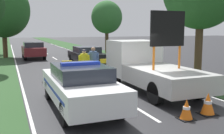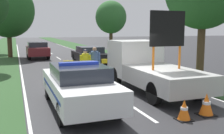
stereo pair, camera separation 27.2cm
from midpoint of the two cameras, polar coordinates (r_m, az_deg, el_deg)
ground_plane at (r=9.72m, az=2.45°, el=-7.67°), size 160.00×160.00×0.00m
lane_markings at (r=22.51m, az=-11.74°, el=1.27°), size 7.00×54.31×0.01m
grass_verge_right at (r=30.10m, az=-3.75°, el=3.16°), size 3.71×120.00×0.03m
police_car at (r=8.93m, az=-7.87°, el=-3.99°), size 1.86×4.97×1.59m
work_truck at (r=11.80m, az=6.91°, el=0.28°), size 2.14×5.83×3.36m
road_barrier at (r=14.25m, az=-5.21°, el=0.91°), size 3.12×0.08×1.03m
police_officer at (r=13.45m, az=-6.66°, el=0.97°), size 0.59×0.37×1.64m
pedestrian_civilian at (r=13.90m, az=-4.67°, el=1.41°), size 0.62×0.40×1.73m
traffic_cone_near_police at (r=8.12m, az=14.97°, el=-8.92°), size 0.45×0.45×0.62m
traffic_cone_centre_front at (r=8.77m, az=19.31°, el=-7.56°), size 0.51×0.51×0.70m
traffic_cone_near_truck at (r=15.07m, az=-3.22°, el=-0.57°), size 0.53×0.53×0.73m
traffic_cone_behind_barrier at (r=13.05m, az=-9.22°, el=-2.59°), size 0.34×0.34×0.48m
traffic_cone_lane_edge at (r=13.60m, az=-14.77°, el=-2.31°), size 0.35×0.35×0.48m
queued_car_sedan_black at (r=19.95m, az=-5.95°, el=2.65°), size 1.91×4.45×1.37m
queued_car_wagon_maroon at (r=25.10m, az=-17.06°, el=3.60°), size 1.85×4.34×1.51m
roadside_tree_mid_left at (r=29.24m, az=-1.43°, el=10.75°), size 3.40×3.40×5.76m
roadside_tree_mid_right at (r=26.70m, az=-22.92°, el=11.34°), size 4.84×4.84×6.96m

